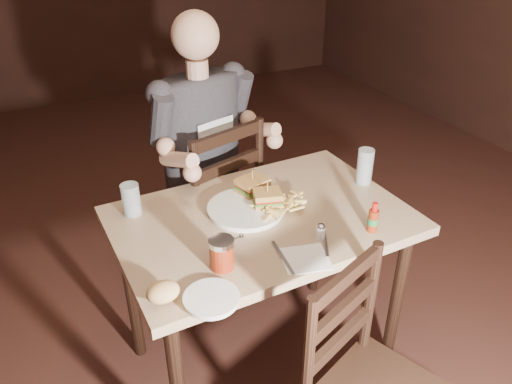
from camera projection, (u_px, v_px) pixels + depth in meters
name	position (u px, v px, depth m)	size (l,w,h in m)	color
room_shell	(174.00, 33.00, 1.74)	(7.00, 7.00, 7.00)	black
main_table	(262.00, 236.00, 1.92)	(1.11, 0.75, 0.77)	tan
chair_far	(205.00, 208.00, 2.46)	(0.45, 0.49, 0.97)	black
diner	(205.00, 120.00, 2.19)	(0.53, 0.42, 0.92)	#363439
dinner_plate	(246.00, 210.00, 1.90)	(0.29, 0.29, 0.02)	white
sandwich_left	(267.00, 195.00, 1.89)	(0.10, 0.09, 0.09)	tan
sandwich_right	(252.00, 181.00, 1.97)	(0.11, 0.10, 0.10)	tan
fries_pile	(282.00, 204.00, 1.89)	(0.23, 0.16, 0.04)	#E9C660
ketchup_dollop	(274.00, 202.00, 1.93)	(0.05, 0.05, 0.01)	maroon
glass_left	(131.00, 200.00, 1.86)	(0.07, 0.07, 0.13)	silver
glass_right	(365.00, 166.00, 2.06)	(0.07, 0.07, 0.15)	silver
hot_sauce	(373.00, 217.00, 1.77)	(0.04, 0.04, 0.12)	maroon
salt_shaker	(321.00, 232.00, 1.74)	(0.03, 0.03, 0.06)	white
syrup_dispenser	(222.00, 253.00, 1.59)	(0.08, 0.08, 0.11)	maroon
napkin	(305.00, 259.00, 1.65)	(0.15, 0.14, 0.00)	white
knife	(283.00, 257.00, 1.65)	(0.01, 0.19, 0.00)	silver
fork	(326.00, 243.00, 1.72)	(0.01, 0.15, 0.00)	silver
side_plate	(211.00, 299.00, 1.48)	(0.16, 0.16, 0.01)	white
bread_roll	(163.00, 292.00, 1.45)	(0.10, 0.08, 0.06)	#DEAB60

